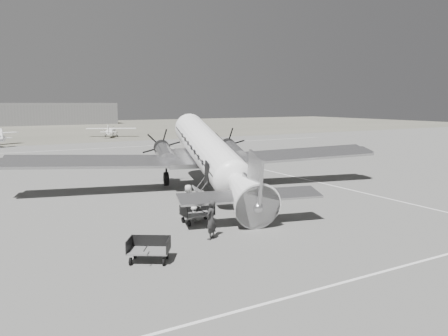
# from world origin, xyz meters

# --- Properties ---
(ground) EXTENTS (260.00, 260.00, 0.00)m
(ground) POSITION_xyz_m (0.00, 0.00, 0.00)
(ground) COLOR slate
(ground) RESTS_ON ground
(taxi_line_near) EXTENTS (60.00, 0.15, 0.01)m
(taxi_line_near) POSITION_xyz_m (0.00, -14.00, 0.01)
(taxi_line_near) COLOR silver
(taxi_line_near) RESTS_ON ground
(taxi_line_right) EXTENTS (0.15, 80.00, 0.01)m
(taxi_line_right) POSITION_xyz_m (12.00, 0.00, 0.01)
(taxi_line_right) COLOR silver
(taxi_line_right) RESTS_ON ground
(taxi_line_horizon) EXTENTS (90.00, 0.15, 0.01)m
(taxi_line_horizon) POSITION_xyz_m (0.00, 40.00, 0.01)
(taxi_line_horizon) COLOR silver
(taxi_line_horizon) RESTS_ON ground
(grass_infield) EXTENTS (260.00, 90.00, 0.01)m
(grass_infield) POSITION_xyz_m (0.00, 95.00, 0.00)
(grass_infield) COLOR #696658
(grass_infield) RESTS_ON ground
(hangar_main) EXTENTS (42.00, 14.00, 6.60)m
(hangar_main) POSITION_xyz_m (5.00, 120.00, 3.30)
(hangar_main) COLOR #5E5E5E
(hangar_main) RESTS_ON ground
(dc3_airliner) EXTENTS (33.86, 27.04, 5.70)m
(dc3_airliner) POSITION_xyz_m (1.83, 3.04, 2.85)
(dc3_airliner) COLOR #A7A7A9
(dc3_airliner) RESTS_ON ground
(light_plane_right) EXTENTS (12.09, 11.10, 2.03)m
(light_plane_right) POSITION_xyz_m (9.77, 60.60, 1.01)
(light_plane_right) COLOR white
(light_plane_right) RESTS_ON ground
(baggage_cart_near) EXTENTS (1.87, 1.32, 1.05)m
(baggage_cart_near) POSITION_xyz_m (-2.61, -3.77, 0.52)
(baggage_cart_near) COLOR #5F5F5F
(baggage_cart_near) RESTS_ON ground
(baggage_cart_far) EXTENTS (2.26, 2.08, 1.04)m
(baggage_cart_far) POSITION_xyz_m (-7.12, -8.28, 0.52)
(baggage_cart_far) COLOR #5F5F5F
(baggage_cart_far) RESTS_ON ground
(ground_crew) EXTENTS (0.87, 0.81, 2.00)m
(ground_crew) POSITION_xyz_m (-3.32, -6.78, 1.00)
(ground_crew) COLOR #282828
(ground_crew) RESTS_ON ground
(ramp_agent) EXTENTS (0.64, 0.81, 1.66)m
(ramp_agent) POSITION_xyz_m (-2.48, -3.20, 0.83)
(ramp_agent) COLOR silver
(ramp_agent) RESTS_ON ground
(passenger) EXTENTS (0.61, 0.89, 1.73)m
(passenger) POSITION_xyz_m (-2.02, -1.24, 0.87)
(passenger) COLOR #B1B1AF
(passenger) RESTS_ON ground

